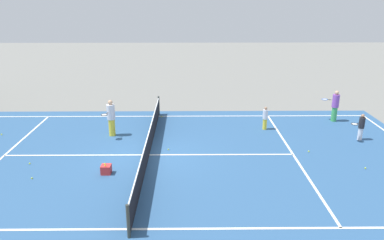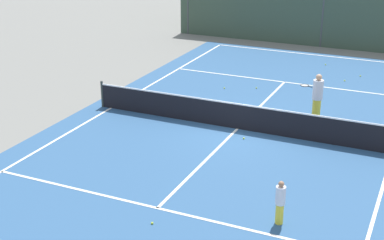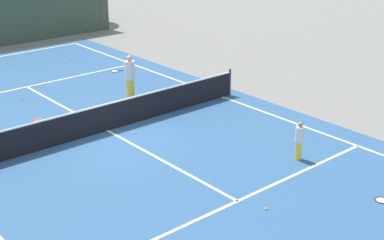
{
  "view_description": "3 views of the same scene",
  "coord_description": "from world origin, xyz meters",
  "views": [
    {
      "loc": [
        -15.15,
        -1.75,
        6.78
      ],
      "look_at": [
        1.31,
        -1.92,
        1.19
      ],
      "focal_mm": 34.87,
      "sensor_mm": 36.0,
      "label": 1
    },
    {
      "loc": [
        6.46,
        -18.33,
        7.86
      ],
      "look_at": [
        -1.26,
        -1.33,
        0.62
      ],
      "focal_mm": 52.58,
      "sensor_mm": 36.0,
      "label": 2
    },
    {
      "loc": [
        -9.25,
        -15.38,
        7.41
      ],
      "look_at": [
        1.17,
        -3.17,
        1.06
      ],
      "focal_mm": 51.7,
      "sensor_mm": 36.0,
      "label": 3
    }
  ],
  "objects": [
    {
      "name": "tennis_ball_3",
      "position": [
        5.33,
        -0.2,
        0.03
      ],
      "size": [
        0.07,
        0.07,
        0.07
      ],
      "primitive_type": "sphere",
      "color": "#CCE533",
      "rests_on": "ground_plane"
    },
    {
      "name": "tennis_net",
      "position": [
        0.0,
        0.0,
        0.51
      ],
      "size": [
        11.9,
        0.1,
        1.1
      ],
      "color": "#333833",
      "rests_on": "ground_plane"
    },
    {
      "name": "tennis_ball_4",
      "position": [
        2.54,
        7.71,
        0.03
      ],
      "size": [
        0.07,
        0.07,
        0.07
      ],
      "primitive_type": "sphere",
      "color": "#CCE533",
      "rests_on": "ground_plane"
    },
    {
      "name": "ground_plane",
      "position": [
        0.0,
        0.0,
        0.0
      ],
      "size": [
        80.0,
        80.0,
        0.0
      ],
      "primitive_type": "plane",
      "color": "slate"
    },
    {
      "name": "tennis_ball_6",
      "position": [
        0.26,
        -7.18,
        0.03
      ],
      "size": [
        0.07,
        0.07,
        0.07
      ],
      "primitive_type": "sphere",
      "color": "#CCE533",
      "rests_on": "ground_plane"
    },
    {
      "name": "player_0",
      "position": [
        2.43,
        2.09,
        0.95
      ],
      "size": [
        0.97,
        0.61,
        1.85
      ],
      "color": "yellow",
      "rests_on": "ground_plane"
    },
    {
      "name": "tennis_ball_9",
      "position": [
        -0.89,
        4.92,
        0.03
      ],
      "size": [
        0.07,
        0.07,
        0.07
      ],
      "primitive_type": "sphere",
      "color": "#CCE533",
      "rests_on": "ground_plane"
    },
    {
      "name": "court_surface",
      "position": [
        0.0,
        0.0,
        0.0
      ],
      "size": [
        13.0,
        25.0,
        0.01
      ],
      "color": "#2D5684",
      "rests_on": "ground_plane"
    },
    {
      "name": "tennis_ball_10",
      "position": [
        0.54,
        -0.82,
        0.03
      ],
      "size": [
        0.07,
        0.07,
        0.07
      ],
      "primitive_type": "sphere",
      "color": "#CCE533",
      "rests_on": "ground_plane"
    },
    {
      "name": "player_2",
      "position": [
        3.26,
        -5.76,
        0.63
      ],
      "size": [
        0.26,
        0.26,
        1.23
      ],
      "color": "yellow",
      "rests_on": "ground_plane"
    },
    {
      "name": "ball_crate",
      "position": [
        -1.78,
        1.52,
        0.18
      ],
      "size": [
        0.38,
        0.39,
        0.43
      ],
      "color": "red",
      "rests_on": "ground_plane"
    },
    {
      "name": "player_3",
      "position": [
        1.73,
        -10.11,
        0.68
      ],
      "size": [
        0.63,
        0.84,
        1.31
      ],
      "color": "silver",
      "rests_on": "ground_plane"
    },
    {
      "name": "player_1",
      "position": [
        4.57,
        -9.88,
        0.9
      ],
      "size": [
        0.6,
        0.95,
        1.75
      ],
      "color": "#3FA559",
      "rests_on": "ground_plane"
    },
    {
      "name": "tennis_ball_2",
      "position": [
        -2.21,
        4.3,
        0.03
      ],
      "size": [
        0.07,
        0.07,
        0.07
      ],
      "primitive_type": "sphere",
      "color": "#CCE533",
      "rests_on": "ground_plane"
    },
    {
      "name": "tennis_ball_1",
      "position": [
        -1.47,
        -8.97,
        0.03
      ],
      "size": [
        0.07,
        0.07,
        0.07
      ],
      "primitive_type": "sphere",
      "color": "#CCE533",
      "rests_on": "ground_plane"
    }
  ]
}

